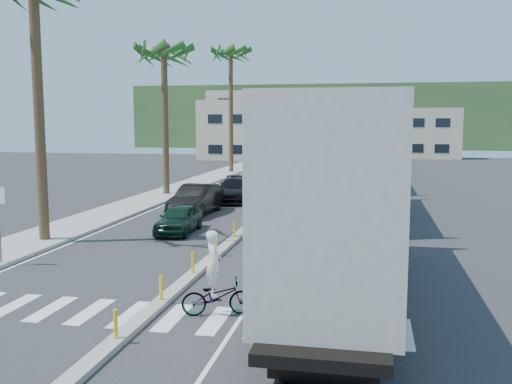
% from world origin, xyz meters
% --- Properties ---
extents(ground, '(140.00, 140.00, 0.00)m').
position_xyz_m(ground, '(0.00, 0.00, 0.00)').
color(ground, '#28282B').
rests_on(ground, ground).
extents(sidewalk, '(3.00, 90.00, 0.15)m').
position_xyz_m(sidewalk, '(-8.50, 25.00, 0.07)').
color(sidewalk, gray).
rests_on(sidewalk, ground).
extents(rails, '(1.56, 100.00, 0.06)m').
position_xyz_m(rails, '(5.00, 28.00, 0.03)').
color(rails, black).
rests_on(rails, ground).
extents(median, '(0.45, 60.00, 0.85)m').
position_xyz_m(median, '(0.00, 19.96, 0.09)').
color(median, gray).
rests_on(median, ground).
extents(crosswalk, '(14.00, 2.20, 0.01)m').
position_xyz_m(crosswalk, '(0.00, -2.00, 0.01)').
color(crosswalk, silver).
rests_on(crosswalk, ground).
extents(lane_markings, '(9.42, 90.00, 0.01)m').
position_xyz_m(lane_markings, '(-2.15, 25.00, 0.00)').
color(lane_markings, silver).
rests_on(lane_markings, ground).
extents(freight_train, '(3.00, 60.94, 5.85)m').
position_xyz_m(freight_train, '(5.00, 21.42, 2.91)').
color(freight_train, '#B7B4A8').
rests_on(freight_train, ground).
extents(palm_trees, '(3.50, 37.20, 13.75)m').
position_xyz_m(palm_trees, '(-8.10, 22.70, 10.81)').
color(palm_trees, brown).
rests_on(palm_trees, ground).
extents(buildings, '(38.00, 27.00, 10.00)m').
position_xyz_m(buildings, '(-6.41, 71.66, 4.36)').
color(buildings, beige).
rests_on(buildings, ground).
extents(hillside, '(80.00, 20.00, 12.00)m').
position_xyz_m(hillside, '(0.00, 100.00, 6.00)').
color(hillside, '#385628').
rests_on(hillside, ground).
extents(car_lead, '(1.86, 4.03, 1.33)m').
position_xyz_m(car_lead, '(-2.98, 9.23, 0.67)').
color(car_lead, black).
rests_on(car_lead, ground).
extents(car_second, '(2.30, 5.25, 1.67)m').
position_xyz_m(car_second, '(-3.78, 14.57, 0.83)').
color(car_second, black).
rests_on(car_second, ground).
extents(car_third, '(3.03, 5.63, 1.53)m').
position_xyz_m(car_third, '(-2.85, 20.00, 0.76)').
color(car_third, black).
rests_on(car_third, ground).
extents(car_rear, '(2.40, 4.58, 1.23)m').
position_xyz_m(car_rear, '(-4.02, 25.72, 0.61)').
color(car_rear, '#A5A7AA').
rests_on(car_rear, ground).
extents(cyclist, '(1.89, 2.37, 2.34)m').
position_xyz_m(cyclist, '(1.80, -1.53, 0.73)').
color(cyclist, '#9EA0A5').
rests_on(cyclist, ground).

